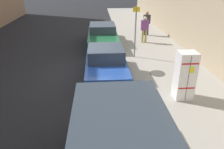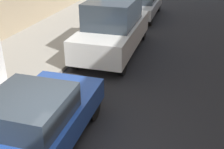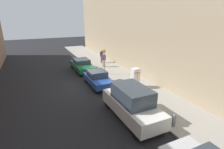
{
  "view_description": "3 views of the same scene",
  "coord_description": "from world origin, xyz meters",
  "px_view_note": "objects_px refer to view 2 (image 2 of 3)",
  "views": [
    {
      "loc": [
        -0.57,
        9.36,
        4.28
      ],
      "look_at": [
        -1.01,
        2.92,
        1.35
      ],
      "focal_mm": 35.0,
      "sensor_mm": 36.0,
      "label": 1
    },
    {
      "loc": [
        1.95,
        -3.81,
        4.17
      ],
      "look_at": [
        -0.01,
        2.97,
        0.71
      ],
      "focal_mm": 45.0,
      "sensor_mm": 36.0,
      "label": 2
    },
    {
      "loc": [
        4.36,
        14.71,
        6.24
      ],
      "look_at": [
        -1.68,
        1.88,
        1.45
      ],
      "focal_mm": 28.0,
      "sensor_mm": 36.0,
      "label": 3
    }
  ],
  "objects_px": {
    "parked_hatchback_blue": "(35,122)",
    "parked_van_white": "(114,27)",
    "fire_hydrant": "(92,23)",
    "parked_sedan_silver": "(141,4)"
  },
  "relations": [
    {
      "from": "parked_hatchback_blue",
      "to": "parked_van_white",
      "type": "xyz_separation_m",
      "value": [
        -0.0,
        6.02,
        0.33
      ]
    },
    {
      "from": "fire_hydrant",
      "to": "parked_hatchback_blue",
      "type": "bearing_deg",
      "value": -78.4
    },
    {
      "from": "parked_sedan_silver",
      "to": "fire_hydrant",
      "type": "bearing_deg",
      "value": -113.25
    },
    {
      "from": "fire_hydrant",
      "to": "parked_van_white",
      "type": "distance_m",
      "value": 2.63
    },
    {
      "from": "fire_hydrant",
      "to": "parked_van_white",
      "type": "bearing_deg",
      "value": -50.43
    },
    {
      "from": "parked_van_white",
      "to": "parked_sedan_silver",
      "type": "xyz_separation_m",
      "value": [
        0.0,
        5.81,
        -0.32
      ]
    },
    {
      "from": "parked_hatchback_blue",
      "to": "parked_van_white",
      "type": "distance_m",
      "value": 6.02
    },
    {
      "from": "parked_hatchback_blue",
      "to": "parked_van_white",
      "type": "relative_size",
      "value": 0.79
    },
    {
      "from": "parked_sedan_silver",
      "to": "parked_van_white",
      "type": "bearing_deg",
      "value": -90.0
    },
    {
      "from": "parked_van_white",
      "to": "parked_sedan_silver",
      "type": "bearing_deg",
      "value": 90.0
    }
  ]
}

